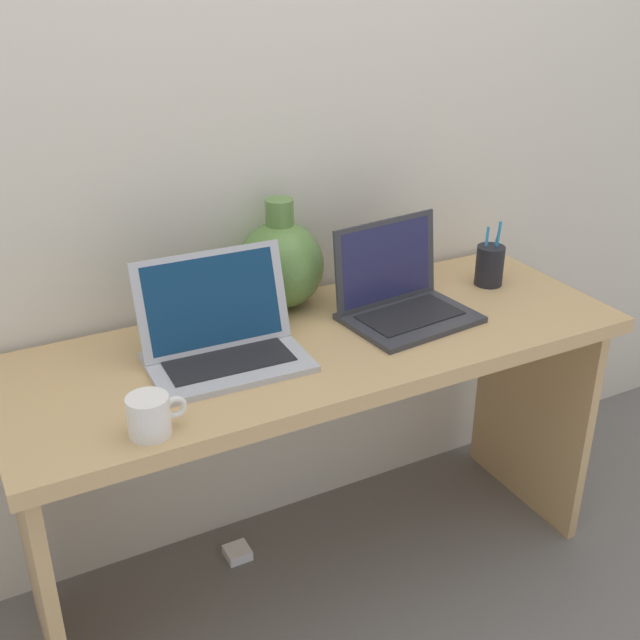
% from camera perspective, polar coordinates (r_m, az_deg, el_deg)
% --- Properties ---
extents(ground_plane, '(6.00, 6.00, 0.00)m').
position_cam_1_polar(ground_plane, '(2.37, 0.00, -17.55)').
color(ground_plane, slate).
extents(back_wall, '(4.40, 0.04, 2.40)m').
position_cam_1_polar(back_wall, '(2.05, -4.29, 13.81)').
color(back_wall, beige).
rests_on(back_wall, ground).
extents(desk, '(1.54, 0.56, 0.74)m').
position_cam_1_polar(desk, '(2.01, 0.00, -5.31)').
color(desk, tan).
rests_on(desk, ground).
extents(laptop_left, '(0.37, 0.26, 0.24)m').
position_cam_1_polar(laptop_left, '(1.83, -7.19, -0.97)').
color(laptop_left, '#B2B2B7').
rests_on(laptop_left, desk).
extents(laptop_right, '(0.34, 0.27, 0.24)m').
position_cam_1_polar(laptop_right, '(2.04, 5.71, 2.04)').
color(laptop_right, '#333338').
rests_on(laptop_right, desk).
extents(green_vase, '(0.23, 0.23, 0.29)m').
position_cam_1_polar(green_vase, '(2.06, -2.86, 4.12)').
color(green_vase, '#5B843D').
rests_on(green_vase, desk).
extents(coffee_mug, '(0.12, 0.08, 0.08)m').
position_cam_1_polar(coffee_mug, '(1.59, -12.18, -6.76)').
color(coffee_mug, white).
rests_on(coffee_mug, desk).
extents(pen_cup, '(0.08, 0.08, 0.19)m').
position_cam_1_polar(pen_cup, '(2.26, 12.16, 3.91)').
color(pen_cup, black).
rests_on(pen_cup, desk).
extents(power_brick, '(0.07, 0.07, 0.03)m').
position_cam_1_polar(power_brick, '(2.40, -5.98, -16.37)').
color(power_brick, white).
rests_on(power_brick, ground).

